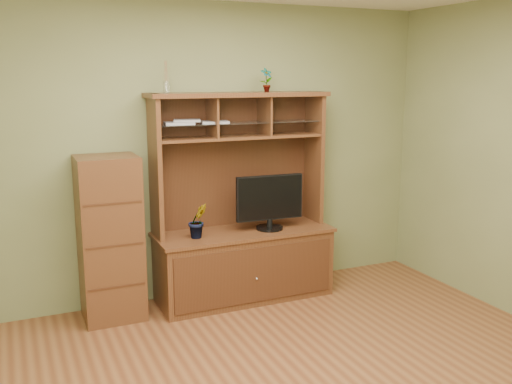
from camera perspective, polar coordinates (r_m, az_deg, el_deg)
room at (r=3.48m, az=5.49°, el=-0.01°), size 4.54×4.04×2.74m
media_hutch at (r=5.31m, az=-1.33°, el=-5.12°), size 1.66×0.61×1.90m
monitor at (r=5.23m, az=1.38°, el=-0.90°), size 0.64×0.25×0.51m
orchid_plant at (r=5.00m, az=-5.83°, el=-2.87°), size 0.18×0.15×0.31m
top_plant at (r=5.26m, az=1.05°, el=11.16°), size 0.12×0.09×0.22m
reed_diffuser at (r=4.94m, az=-8.97°, el=10.97°), size 0.05×0.05×0.27m
magazines at (r=5.02m, az=-6.29°, el=6.97°), size 0.60×0.23×0.04m
side_cabinet at (r=4.97m, az=-14.38°, el=-4.53°), size 0.50×0.46×1.40m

